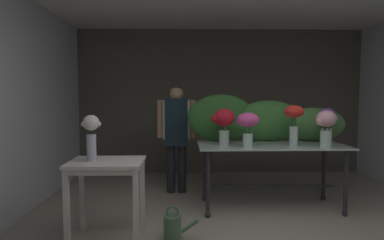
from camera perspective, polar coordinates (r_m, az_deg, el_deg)
ground_plane at (r=4.56m, az=7.46°, el=-14.24°), size 8.57×8.57×0.00m
wall_back at (r=6.25m, az=4.80°, el=3.10°), size 5.30×0.12×2.63m
wall_left at (r=4.70m, az=-26.25°, el=2.29°), size 0.12×4.02×2.63m
display_table_glass at (r=4.37m, az=13.26°, el=-5.78°), size 1.84×0.82×0.83m
side_table_white at (r=3.46m, az=-14.33°, el=-8.59°), size 0.72×0.56×0.80m
florist at (r=4.91m, az=-2.68°, el=-1.38°), size 0.56×0.24×1.57m
foliage_backdrop at (r=4.61m, az=12.78°, el=-0.16°), size 2.13×0.32×0.63m
vase_fuchsia_dahlias at (r=3.97m, az=9.48°, el=-0.73°), size 0.27×0.26×0.41m
vase_crimson_ranunculus at (r=4.16m, az=5.49°, el=-0.29°), size 0.30×0.26×0.45m
vase_violet_lilies at (r=4.59m, az=22.05°, el=-0.44°), size 0.24×0.22×0.45m
vase_scarlet_roses at (r=4.24m, az=16.98°, el=0.18°), size 0.24×0.24×0.50m
vase_blush_anemones at (r=4.24m, az=21.81°, el=-0.85°), size 0.25×0.23×0.44m
vase_white_roses_tall at (r=3.43m, az=-16.79°, el=-2.32°), size 0.19×0.16×0.45m
watering_can at (r=3.52m, az=-3.25°, el=-17.73°), size 0.35×0.18×0.34m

